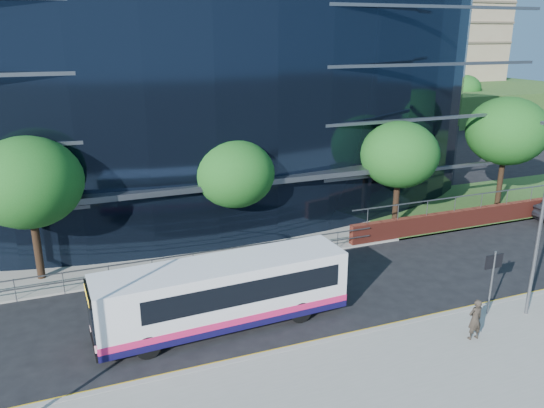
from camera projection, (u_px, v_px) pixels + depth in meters
name	position (u px, v px, depth m)	size (l,w,h in m)	color
ground	(374.00, 318.00, 22.12)	(200.00, 200.00, 0.00)	black
pavement_near	(454.00, 387.00, 17.67)	(80.00, 8.00, 0.15)	gray
kerb	(387.00, 328.00, 21.21)	(80.00, 0.25, 0.16)	gray
yellow_line_outer	(385.00, 327.00, 21.41)	(80.00, 0.08, 0.01)	gold
yellow_line_inner	(383.00, 325.00, 21.54)	(80.00, 0.08, 0.01)	gold
far_forecourt	(177.00, 244.00, 29.78)	(50.00, 8.00, 0.10)	gray
glass_office	(171.00, 84.00, 36.77)	(44.00, 23.10, 16.00)	black
guard_railings	(152.00, 264.00, 25.30)	(24.00, 0.05, 1.10)	slate
apartment_block	(359.00, 35.00, 80.54)	(60.00, 42.00, 30.00)	#2D511E
street_sign	(493.00, 269.00, 21.62)	(0.85, 0.09, 2.80)	slate
tree_far_a	(28.00, 183.00, 24.10)	(4.95, 4.95, 6.98)	black
tree_far_b	(235.00, 174.00, 28.21)	(4.29, 4.29, 6.05)	black
tree_far_c	(399.00, 155.00, 31.14)	(4.62, 4.62, 6.51)	black
tree_far_d	(507.00, 131.00, 34.95)	(5.28, 5.28, 7.44)	black
tree_dist_e	(371.00, 92.00, 64.52)	(4.62, 4.62, 6.51)	black
tree_dist_f	(465.00, 89.00, 71.94)	(4.29, 4.29, 6.05)	black
streetlight_east	(541.00, 216.00, 20.92)	(0.15, 0.77, 8.00)	slate
city_bus	(226.00, 292.00, 21.17)	(10.27, 2.82, 2.75)	white
pedestrian_b	(475.00, 319.00, 20.11)	(0.61, 0.40, 1.67)	#2F2820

